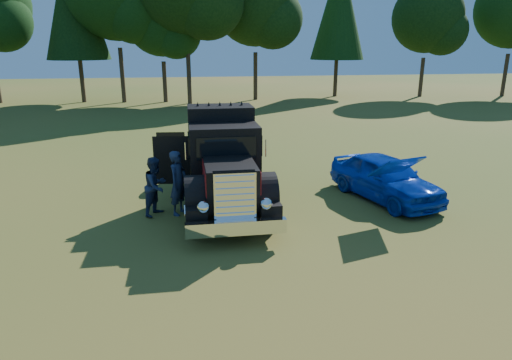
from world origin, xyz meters
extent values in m
plane|color=#33581A|center=(0.00, 0.00, 0.00)|extent=(120.00, 120.00, 0.00)
sphere|color=black|center=(-16.68, 30.12, 6.60)|extent=(4.84, 4.84, 4.84)
cylinder|color=#2D2116|center=(-11.00, 30.50, 2.34)|extent=(0.36, 0.36, 4.68)
cylinder|color=#2D2116|center=(-4.00, 29.50, 1.71)|extent=(0.36, 0.36, 3.42)
sphere|color=black|center=(-4.00, 29.50, 6.84)|extent=(6.08, 6.08, 6.08)
sphere|color=black|center=(-2.86, 28.74, 5.70)|extent=(4.18, 4.18, 4.18)
cylinder|color=#2D2116|center=(4.00, 30.00, 2.07)|extent=(0.36, 0.36, 4.14)
sphere|color=black|center=(4.00, 30.00, 8.28)|extent=(7.36, 7.36, 7.36)
sphere|color=black|center=(5.38, 29.08, 6.90)|extent=(5.06, 5.06, 5.06)
cylinder|color=#2D2116|center=(12.00, 31.50, 2.25)|extent=(0.36, 0.36, 4.50)
cone|color=black|center=(12.00, 31.50, 8.12)|extent=(5.00, 5.00, 9.38)
cylinder|color=#2D2116|center=(20.00, 30.00, 1.80)|extent=(0.36, 0.36, 3.60)
sphere|color=black|center=(20.00, 30.00, 7.20)|extent=(6.40, 6.40, 6.40)
sphere|color=black|center=(21.20, 29.20, 6.00)|extent=(4.40, 4.40, 4.40)
cylinder|color=#2D2116|center=(28.00, 29.00, 1.98)|extent=(0.36, 0.36, 3.96)
cylinder|color=#2D2116|center=(-7.54, 29.79, 2.28)|extent=(0.36, 0.36, 4.55)
sphere|color=black|center=(-6.02, 28.78, 7.59)|extent=(5.57, 5.57, 5.57)
cylinder|color=#2D2116|center=(-1.94, 28.07, 2.41)|extent=(0.36, 0.36, 4.82)
sphere|color=black|center=(-0.33, 27.00, 8.03)|extent=(5.89, 5.89, 5.89)
cylinder|color=black|center=(-2.44, 0.33, 0.55)|extent=(0.32, 1.10, 1.10)
cylinder|color=black|center=(-0.34, 0.33, 0.55)|extent=(0.32, 1.10, 1.10)
cylinder|color=black|center=(-2.44, 5.13, 0.55)|extent=(0.32, 1.10, 1.10)
cylinder|color=black|center=(-0.34, 5.13, 0.55)|extent=(0.32, 1.10, 1.10)
cylinder|color=black|center=(-2.11, 5.13, 0.55)|extent=(0.32, 1.10, 1.10)
cylinder|color=black|center=(-0.67, 5.13, 0.55)|extent=(0.32, 1.10, 1.10)
cube|color=black|center=(-1.39, 2.93, 0.62)|extent=(1.60, 6.40, 0.28)
cube|color=white|center=(-1.39, -0.92, 0.55)|extent=(2.50, 0.22, 0.36)
cube|color=white|center=(-1.39, -0.62, 1.25)|extent=(1.05, 0.30, 1.30)
cube|color=black|center=(-1.39, 0.43, 1.30)|extent=(1.35, 1.80, 1.10)
cube|color=maroon|center=(-2.08, 0.43, 1.50)|extent=(0.02, 1.80, 0.60)
cube|color=maroon|center=(-0.70, 0.43, 1.50)|extent=(0.02, 1.80, 0.60)
cylinder|color=black|center=(-2.34, 0.33, 0.95)|extent=(0.55, 1.24, 1.24)
cylinder|color=black|center=(-0.44, 0.33, 0.95)|extent=(0.55, 1.24, 1.24)
sphere|color=white|center=(-2.17, -0.69, 1.05)|extent=(0.32, 0.32, 0.32)
sphere|color=white|center=(-0.61, -0.69, 1.05)|extent=(0.32, 0.32, 0.32)
cube|color=black|center=(-1.39, 1.98, 1.55)|extent=(2.05, 1.30, 2.10)
cube|color=black|center=(-1.39, 1.31, 2.05)|extent=(1.70, 0.05, 0.65)
cube|color=black|center=(-1.39, 3.28, 1.75)|extent=(2.05, 1.30, 2.50)
cube|color=black|center=(-1.39, 4.93, 0.95)|extent=(2.00, 2.00, 0.35)
cube|color=black|center=(-2.97, 2.58, 1.45)|extent=(1.10, 0.17, 1.50)
cube|color=maroon|center=(-2.97, 2.63, 1.30)|extent=(0.85, 0.11, 0.75)
imported|color=#083BB0|center=(3.83, 2.08, 0.73)|extent=(2.83, 4.58, 1.46)
cube|color=#083BB0|center=(3.36, 0.44, 1.55)|extent=(1.51, 1.25, 0.67)
imported|color=#1B2340|center=(-2.79, 1.76, 0.96)|extent=(0.75, 0.84, 1.92)
imported|color=navy|center=(-3.44, 1.81, 0.88)|extent=(1.03, 1.08, 1.76)
camera|label=1|loc=(-2.55, -11.27, 4.91)|focal=32.00mm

